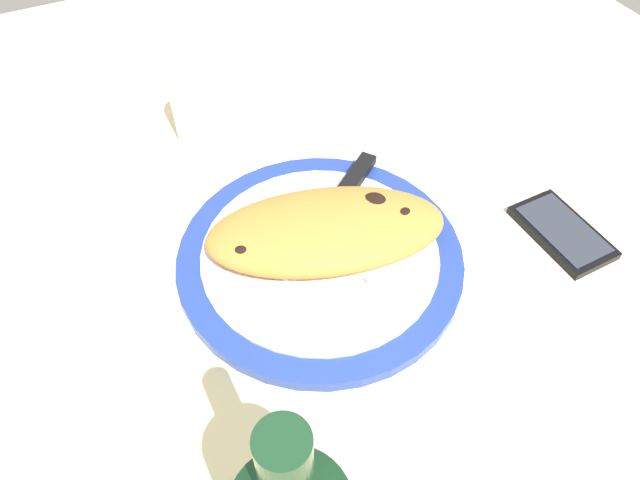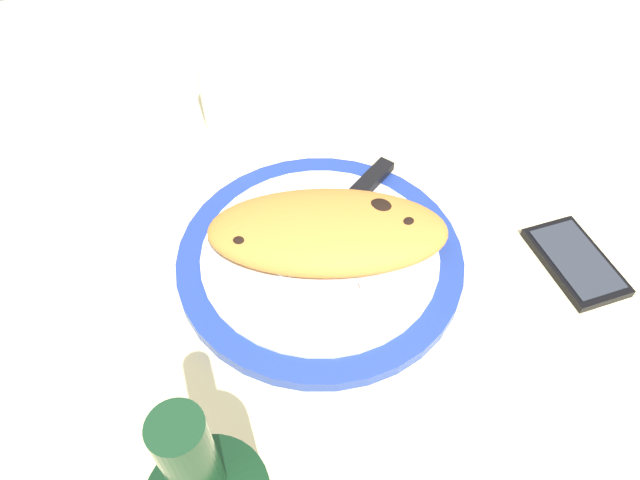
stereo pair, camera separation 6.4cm
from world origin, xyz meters
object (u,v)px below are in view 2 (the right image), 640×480
(smartphone, at_px, (575,261))
(water_glass, at_px, (228,100))
(fork, at_px, (339,298))
(calzone, at_px, (328,231))
(knife, at_px, (354,198))
(plate, at_px, (320,257))

(smartphone, xyz_separation_m, water_glass, (-0.32, 0.36, 0.04))
(water_glass, bearing_deg, fork, -81.99)
(fork, xyz_separation_m, smartphone, (0.28, -0.02, -0.01))
(calzone, distance_m, smartphone, 0.28)
(smartphone, bearing_deg, knife, 144.64)
(calzone, bearing_deg, water_glass, 102.45)
(plate, distance_m, calzone, 0.04)
(knife, relative_size, water_glass, 1.88)
(calzone, xyz_separation_m, knife, (0.05, 0.06, -0.02))
(calzone, distance_m, fork, 0.08)
(plate, distance_m, water_glass, 0.28)
(plate, relative_size, water_glass, 3.23)
(fork, xyz_separation_m, knife, (0.06, 0.13, 0.00))
(fork, bearing_deg, calzone, 81.59)
(water_glass, bearing_deg, plate, -80.11)
(plate, bearing_deg, fork, -89.76)
(fork, relative_size, smartphone, 1.35)
(fork, distance_m, water_glass, 0.35)
(plate, relative_size, calzone, 1.11)
(plate, bearing_deg, water_glass, 99.89)
(knife, bearing_deg, fork, -115.19)
(fork, bearing_deg, smartphone, -4.24)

